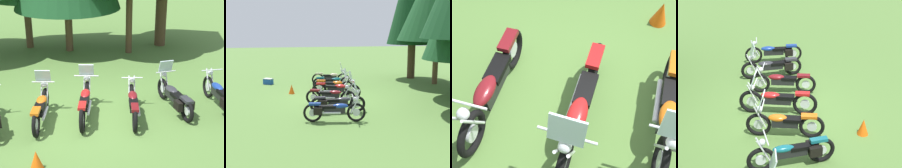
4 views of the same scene
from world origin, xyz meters
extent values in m
plane|color=#547A38|center=(0.00, 0.00, 0.00)|extent=(80.00, 80.00, 0.00)
torus|color=black|center=(-3.75, 1.16, 0.37)|extent=(0.21, 0.75, 0.74)
cylinder|color=silver|center=(-3.75, 1.16, 0.37)|extent=(0.09, 0.30, 0.29)
torus|color=black|center=(-3.98, -0.32, 0.37)|extent=(0.21, 0.75, 0.74)
cylinder|color=silver|center=(-3.98, -0.32, 0.37)|extent=(0.09, 0.30, 0.29)
cube|color=black|center=(-3.87, 0.42, 0.48)|extent=(0.29, 0.76, 0.25)
ellipsoid|color=beige|center=(-3.84, 0.63, 0.64)|extent=(0.31, 0.56, 0.20)
cube|color=black|center=(-3.90, 0.22, 0.61)|extent=(0.29, 0.52, 0.10)
cube|color=beige|center=(-3.97, -0.24, 0.72)|extent=(0.23, 0.46, 0.08)
cylinder|color=silver|center=(-3.83, 1.11, 0.67)|extent=(0.10, 0.34, 0.65)
cylinder|color=silver|center=(-3.69, 1.09, 0.67)|extent=(0.10, 0.34, 0.65)
cylinder|color=silver|center=(-3.77, 1.02, 1.01)|extent=(0.78, 0.16, 0.04)
sphere|color=silver|center=(-3.76, 1.11, 0.89)|extent=(0.19, 0.19, 0.17)
cylinder|color=silver|center=(-3.78, 0.24, 0.39)|extent=(0.19, 0.75, 0.08)
cube|color=silver|center=(-3.77, 1.04, 1.19)|extent=(0.46, 0.22, 0.39)
torus|color=black|center=(-2.59, 1.11, 0.35)|extent=(0.11, 0.71, 0.71)
cylinder|color=silver|center=(-2.59, 1.11, 0.35)|extent=(0.05, 0.27, 0.27)
torus|color=black|center=(-2.59, -0.43, 0.35)|extent=(0.11, 0.71, 0.71)
cylinder|color=silver|center=(-2.59, -0.43, 0.35)|extent=(0.05, 0.27, 0.27)
cube|color=black|center=(-2.59, 0.34, 0.45)|extent=(0.18, 0.76, 0.22)
ellipsoid|color=#14606B|center=(-2.59, 0.55, 0.58)|extent=(0.22, 0.54, 0.17)
cube|color=black|center=(-2.59, 0.13, 0.55)|extent=(0.20, 0.51, 0.10)
cube|color=#14606B|center=(-2.59, -0.35, 0.68)|extent=(0.16, 0.44, 0.08)
cylinder|color=silver|center=(-2.66, 1.05, 0.65)|extent=(0.04, 0.34, 0.65)
cylinder|color=silver|center=(-2.53, 1.05, 0.65)|extent=(0.04, 0.34, 0.65)
cylinder|color=silver|center=(-2.59, 0.97, 0.99)|extent=(0.64, 0.04, 0.04)
sphere|color=silver|center=(-2.59, 1.06, 0.87)|extent=(0.17, 0.17, 0.17)
cylinder|color=silver|center=(-2.48, 0.17, 0.37)|extent=(0.08, 0.76, 0.08)
cube|color=black|center=(-2.73, -0.23, 0.45)|extent=(0.14, 0.32, 0.26)
cube|color=black|center=(-2.45, -0.23, 0.45)|extent=(0.14, 0.32, 0.26)
torus|color=black|center=(-1.05, 0.90, 0.36)|extent=(0.33, 0.71, 0.72)
cylinder|color=silver|center=(-1.05, 0.90, 0.36)|extent=(0.14, 0.28, 0.28)
torus|color=black|center=(-1.53, -0.51, 0.36)|extent=(0.33, 0.71, 0.72)
cylinder|color=silver|center=(-1.53, -0.51, 0.36)|extent=(0.14, 0.28, 0.28)
cube|color=black|center=(-1.29, 0.19, 0.46)|extent=(0.45, 0.77, 0.23)
ellipsoid|color=#D16014|center=(-1.23, 0.39, 0.61)|extent=(0.44, 0.59, 0.18)
cube|color=black|center=(-1.36, 0.00, 0.58)|extent=(0.41, 0.55, 0.10)
cube|color=#D16014|center=(-1.51, -0.44, 0.70)|extent=(0.34, 0.48, 0.08)
cylinder|color=silver|center=(-1.16, 0.87, 0.66)|extent=(0.15, 0.33, 0.65)
cylinder|color=silver|center=(-0.99, 0.81, 0.66)|extent=(0.15, 0.33, 0.65)
cylinder|color=silver|center=(-1.10, 0.77, 0.99)|extent=(0.62, 0.24, 0.04)
sphere|color=silver|center=(-1.07, 0.85, 0.87)|extent=(0.22, 0.22, 0.17)
cylinder|color=silver|center=(-1.21, -0.01, 0.38)|extent=(0.31, 0.73, 0.08)
cube|color=silver|center=(-1.09, 0.79, 1.17)|extent=(0.47, 0.28, 0.39)
torus|color=black|center=(0.24, 0.90, 0.38)|extent=(0.37, 0.76, 0.77)
cylinder|color=silver|center=(0.24, 0.90, 0.38)|extent=(0.15, 0.29, 0.29)
torus|color=black|center=(-0.32, -0.68, 0.38)|extent=(0.37, 0.76, 0.77)
cylinder|color=silver|center=(-0.32, -0.68, 0.38)|extent=(0.15, 0.29, 0.29)
cube|color=black|center=(-0.04, 0.11, 0.49)|extent=(0.49, 0.85, 0.25)
ellipsoid|color=#B21919|center=(0.04, 0.33, 0.64)|extent=(0.46, 0.65, 0.19)
cube|color=black|center=(-0.12, -0.11, 0.61)|extent=(0.43, 0.61, 0.10)
cube|color=#B21919|center=(-0.30, -0.60, 0.74)|extent=(0.34, 0.48, 0.08)
cylinder|color=silver|center=(0.14, 0.87, 0.68)|extent=(0.16, 0.33, 0.65)
cylinder|color=silver|center=(0.30, 0.81, 0.68)|extent=(0.16, 0.33, 0.65)
cylinder|color=silver|center=(0.19, 0.77, 1.02)|extent=(0.70, 0.28, 0.04)
sphere|color=silver|center=(0.22, 0.85, 0.90)|extent=(0.22, 0.22, 0.17)
cylinder|color=silver|center=(0.02, -0.11, 0.40)|extent=(0.36, 0.81, 0.08)
cube|color=silver|center=(0.20, 0.78, 1.20)|extent=(0.47, 0.29, 0.39)
torus|color=black|center=(1.51, 0.40, 0.35)|extent=(0.32, 0.70, 0.70)
cylinder|color=silver|center=(1.51, 0.40, 0.35)|extent=(0.13, 0.27, 0.27)
torus|color=black|center=(1.02, -1.11, 0.35)|extent=(0.32, 0.70, 0.70)
cylinder|color=silver|center=(1.02, -1.11, 0.35)|extent=(0.13, 0.27, 0.27)
cube|color=black|center=(1.26, -0.35, 0.46)|extent=(0.45, 0.81, 0.24)
ellipsoid|color=maroon|center=(1.33, -0.15, 0.60)|extent=(0.43, 0.61, 0.18)
cube|color=black|center=(1.20, -0.56, 0.57)|extent=(0.40, 0.57, 0.10)
cube|color=maroon|center=(1.04, -1.03, 0.68)|extent=(0.32, 0.48, 0.08)
cylinder|color=silver|center=(1.42, 0.37, 0.65)|extent=(0.15, 0.33, 0.65)
cylinder|color=silver|center=(1.57, 0.32, 0.65)|extent=(0.15, 0.33, 0.65)
cylinder|color=silver|center=(1.47, 0.27, 0.99)|extent=(0.61, 0.23, 0.04)
sphere|color=silver|center=(1.50, 0.35, 0.87)|extent=(0.21, 0.21, 0.17)
cylinder|color=silver|center=(1.34, -0.56, 0.37)|extent=(0.32, 0.77, 0.08)
torus|color=black|center=(2.66, 0.57, 0.34)|extent=(0.13, 0.68, 0.68)
cylinder|color=silver|center=(2.66, 0.57, 0.34)|extent=(0.06, 0.26, 0.25)
torus|color=black|center=(2.62, -1.08, 0.34)|extent=(0.13, 0.68, 0.68)
cylinder|color=silver|center=(2.62, -1.08, 0.34)|extent=(0.06, 0.26, 0.25)
cube|color=black|center=(2.64, -0.25, 0.43)|extent=(0.26, 0.82, 0.21)
ellipsoid|color=#2D2D33|center=(2.65, -0.03, 0.56)|extent=(0.31, 0.59, 0.17)
cube|color=black|center=(2.63, -0.48, 0.53)|extent=(0.29, 0.55, 0.10)
cube|color=#2D2D33|center=(2.62, -1.00, 0.65)|extent=(0.23, 0.45, 0.08)
cylinder|color=silver|center=(2.57, 0.51, 0.64)|extent=(0.05, 0.34, 0.65)
cylinder|color=silver|center=(2.75, 0.50, 0.64)|extent=(0.05, 0.34, 0.65)
cylinder|color=silver|center=(2.66, 0.43, 0.97)|extent=(0.65, 0.05, 0.04)
sphere|color=silver|center=(2.66, 0.52, 0.85)|extent=(0.17, 0.17, 0.17)
cylinder|color=silver|center=(2.78, -0.44, 0.36)|extent=(0.10, 0.81, 0.08)
cube|color=silver|center=(2.66, 0.45, 1.15)|extent=(0.44, 0.16, 0.39)
cube|color=black|center=(2.43, -0.87, 0.44)|extent=(0.15, 0.32, 0.26)
cube|color=black|center=(2.81, -0.88, 0.44)|extent=(0.15, 0.32, 0.26)
torus|color=black|center=(4.10, 0.19, 0.36)|extent=(0.19, 0.72, 0.71)
cylinder|color=silver|center=(4.10, 0.19, 0.36)|extent=(0.09, 0.28, 0.28)
torus|color=black|center=(3.88, -1.43, 0.36)|extent=(0.19, 0.72, 0.71)
cylinder|color=silver|center=(3.88, -1.43, 0.36)|extent=(0.09, 0.28, 0.28)
cube|color=black|center=(3.99, -0.62, 0.46)|extent=(0.32, 0.83, 0.24)
ellipsoid|color=navy|center=(4.02, -0.39, 0.61)|extent=(0.34, 0.61, 0.19)
cube|color=black|center=(3.96, -0.84, 0.58)|extent=(0.32, 0.57, 0.10)
cube|color=navy|center=(3.89, -1.35, 0.70)|extent=(0.25, 0.46, 0.08)
cylinder|color=silver|center=(4.02, 0.14, 0.65)|extent=(0.09, 0.34, 0.65)
cylinder|color=silver|center=(4.17, 0.12, 0.65)|extent=(0.09, 0.34, 0.65)
cylinder|color=silver|center=(4.08, 0.05, 0.99)|extent=(0.69, 0.13, 0.04)
sphere|color=silver|center=(4.10, 0.14, 0.87)|extent=(0.19, 0.19, 0.17)
cylinder|color=silver|center=(4.10, -0.81, 0.38)|extent=(0.19, 0.81, 0.08)
cube|color=black|center=(3.74, -1.21, 0.46)|extent=(0.18, 0.34, 0.26)
cube|color=black|center=(4.07, -1.25, 0.46)|extent=(0.18, 0.34, 0.26)
cylinder|color=#42301E|center=(-5.87, 6.25, 1.16)|extent=(0.50, 0.50, 2.32)
cylinder|color=brown|center=(-3.40, 6.83, 1.33)|extent=(0.32, 0.32, 2.66)
cube|color=#19479E|center=(-4.99, -3.27, 0.16)|extent=(0.59, 0.64, 0.32)
cube|color=silver|center=(-4.99, -3.27, 0.34)|extent=(0.60, 0.65, 0.04)
cone|color=#EA590F|center=(-1.73, -1.98, 0.24)|extent=(0.32, 0.32, 0.48)
camera|label=1|loc=(-2.34, -9.10, 5.05)|focal=58.64mm
camera|label=2|loc=(16.61, -2.67, 3.62)|focal=56.34mm
camera|label=3|loc=(0.29, 2.11, 4.20)|focal=47.02mm
camera|label=4|loc=(-9.35, 2.13, 5.84)|focal=56.82mm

